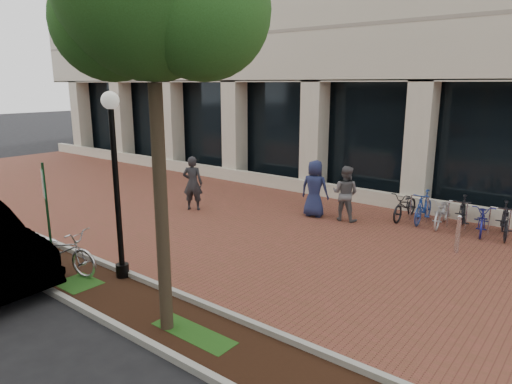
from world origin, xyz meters
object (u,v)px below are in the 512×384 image
Objects in this scene: pedestrian_left at (193,183)px; pedestrian_mid at (345,193)px; locked_bicycle at (62,251)px; pedestrian_right at (315,189)px; bike_rack_cluster at (451,212)px; lamppost at (116,176)px; parking_sign at (46,205)px; bollard at (458,234)px.

pedestrian_left reaches higher than pedestrian_mid.
pedestrian_right is at bearing -29.26° from locked_bicycle.
pedestrian_mid is 0.95× the size of pedestrian_right.
pedestrian_right is 0.52× the size of bike_rack_cluster.
bike_rack_cluster is (7.28, 3.30, -0.44)m from pedestrian_left.
pedestrian_right reaches higher than locked_bicycle.
lamppost is 1.14× the size of bike_rack_cluster.
parking_sign is 1.27× the size of locked_bicycle.
pedestrian_mid is 1.72× the size of bollard.
parking_sign reaches higher than locked_bicycle.
lamppost is 7.16m from pedestrian_mid.
locked_bicycle is 7.57m from pedestrian_right.
bike_rack_cluster is at bearing -47.00° from locked_bicycle.
locked_bicycle is 1.09× the size of pedestrian_left.
lamppost reaches higher than bollard.
pedestrian_left is 1.06× the size of pedestrian_mid.
pedestrian_left is 4.95m from pedestrian_mid.
bollard is at bearing -57.62° from locked_bicycle.
lamppost is 2.23m from locked_bicycle.
parking_sign is 5.87m from pedestrian_left.
lamppost is at bearing -124.52° from bike_rack_cluster.
locked_bicycle is at bearing 63.01° from pedestrian_right.
pedestrian_mid is (1.78, 6.80, -1.39)m from lamppost.
bollard is (6.52, 6.71, -0.02)m from locked_bicycle.
parking_sign is 7.80m from pedestrian_right.
bollard is (8.01, 1.27, -0.40)m from pedestrian_left.
locked_bicycle is at bearing -151.38° from lamppost.
parking_sign is 1.09m from locked_bicycle.
pedestrian_right is 4.03m from bike_rack_cluster.
pedestrian_mid reaches higher than bike_rack_cluster.
lamppost reaches higher than pedestrian_left.
bike_rack_cluster is at bearing 174.04° from pedestrian_left.
parking_sign is 10.74m from bike_rack_cluster.
bike_rack_cluster is at bearing 109.68° from bollard.
locked_bicycle is at bearing 75.00° from pedestrian_left.
pedestrian_left is at bearing 18.39° from pedestrian_mid.
lamppost reaches higher than parking_sign.
pedestrian_left is at bearing 16.16° from pedestrian_right.
pedestrian_left is (-2.72, 4.76, -1.34)m from lamppost.
lamppost is 2.33× the size of pedestrian_mid.
lamppost is 9.43m from bike_rack_cluster.
bike_rack_cluster is (5.84, 8.94, -1.13)m from parking_sign.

